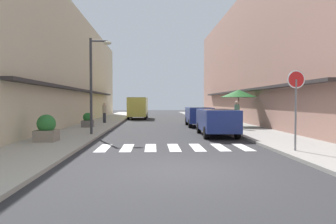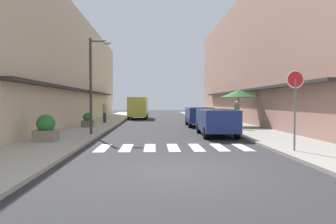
{
  "view_description": "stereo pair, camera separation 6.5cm",
  "coord_description": "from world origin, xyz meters",
  "views": [
    {
      "loc": [
        -0.86,
        -8.47,
        1.87
      ],
      "look_at": [
        0.32,
        15.92,
        1.09
      ],
      "focal_mm": 33.63,
      "sensor_mm": 36.0,
      "label": 1
    },
    {
      "loc": [
        -0.79,
        -8.48,
        1.87
      ],
      "look_at": [
        0.32,
        15.92,
        1.09
      ],
      "focal_mm": 33.63,
      "sensor_mm": 36.0,
      "label": 2
    }
  ],
  "objects": [
    {
      "name": "planter_far",
      "position": [
        4.48,
        17.73,
        0.59
      ],
      "size": [
        0.73,
        0.73,
        1.02
      ],
      "color": "slate",
      "rests_on": "sidewalk_right"
    },
    {
      "name": "parked_car_near",
      "position": [
        2.65,
        8.58,
        0.92
      ],
      "size": [
        1.91,
        4.53,
        1.47
      ],
      "color": "navy",
      "rests_on": "ground_plane"
    },
    {
      "name": "round_street_sign",
      "position": [
        4.27,
        2.57,
        2.33
      ],
      "size": [
        0.65,
        0.07,
        2.88
      ],
      "color": "slate",
      "rests_on": "sidewalk_right"
    },
    {
      "name": "building_row_left",
      "position": [
        -9.28,
        18.15,
        4.63
      ],
      "size": [
        5.5,
        40.3,
        9.26
      ],
      "color": "beige",
      "rests_on": "ground_plane"
    },
    {
      "name": "sidewalk_right",
      "position": [
        5.24,
        17.02,
        0.06
      ],
      "size": [
        3.09,
        59.57,
        0.12
      ],
      "primitive_type": "cube",
      "color": "gray",
      "rests_on": "ground_plane"
    },
    {
      "name": "street_lamp",
      "position": [
        -4.01,
        8.76,
        3.31
      ],
      "size": [
        1.19,
        0.28,
        5.19
      ],
      "color": "#38383D",
      "rests_on": "sidewalk_left"
    },
    {
      "name": "building_row_right",
      "position": [
        9.28,
        18.15,
        5.55
      ],
      "size": [
        5.5,
        40.3,
        11.11
      ],
      "color": "#A87A6B",
      "rests_on": "ground_plane"
    },
    {
      "name": "pedestrian_walking_near",
      "position": [
        -4.94,
        18.25,
        1.02
      ],
      "size": [
        0.34,
        0.34,
        1.7
      ],
      "rotation": [
        0.0,
        0.0,
        0.8
      ],
      "color": "#282B33",
      "rests_on": "sidewalk_left"
    },
    {
      "name": "sidewalk_left",
      "position": [
        -5.24,
        17.02,
        0.06
      ],
      "size": [
        3.09,
        59.57,
        0.12
      ],
      "primitive_type": "cube",
      "color": "#ADA899",
      "rests_on": "ground_plane"
    },
    {
      "name": "delivery_van",
      "position": [
        -2.5,
        26.4,
        1.41
      ],
      "size": [
        2.1,
        5.44,
        2.37
      ],
      "color": "#D8CC4C",
      "rests_on": "ground_plane"
    },
    {
      "name": "parked_car_mid",
      "position": [
        2.65,
        15.36,
        0.92
      ],
      "size": [
        1.89,
        4.26,
        1.47
      ],
      "color": "navy",
      "rests_on": "ground_plane"
    },
    {
      "name": "planter_midblock",
      "position": [
        -5.4,
        13.64,
        0.57
      ],
      "size": [
        0.77,
        0.77,
        1.0
      ],
      "color": "slate",
      "rests_on": "sidewalk_left"
    },
    {
      "name": "pedestrian_walking_far",
      "position": [
        4.61,
        11.69,
        1.09
      ],
      "size": [
        0.34,
        0.34,
        1.82
      ],
      "rotation": [
        0.0,
        0.0,
        5.01
      ],
      "color": "#282B33",
      "rests_on": "sidewalk_right"
    },
    {
      "name": "crosswalk",
      "position": [
        -0.0,
        4.26,
        0.01
      ],
      "size": [
        6.15,
        2.2,
        0.01
      ],
      "color": "silver",
      "rests_on": "ground_plane"
    },
    {
      "name": "cafe_umbrella",
      "position": [
        5.41,
        14.23,
        2.48
      ],
      "size": [
        2.63,
        2.63,
        2.65
      ],
      "color": "#262626",
      "rests_on": "sidewalk_right"
    },
    {
      "name": "planter_corner",
      "position": [
        -5.61,
        5.76,
        0.67
      ],
      "size": [
        0.92,
        0.92,
        1.19
      ],
      "color": "gray",
      "rests_on": "sidewalk_left"
    },
    {
      "name": "ground_plane",
      "position": [
        0.0,
        17.02,
        0.0
      ],
      "size": [
        93.61,
        93.61,
        0.0
      ],
      "primitive_type": "plane",
      "color": "#2B2B2D"
    }
  ]
}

